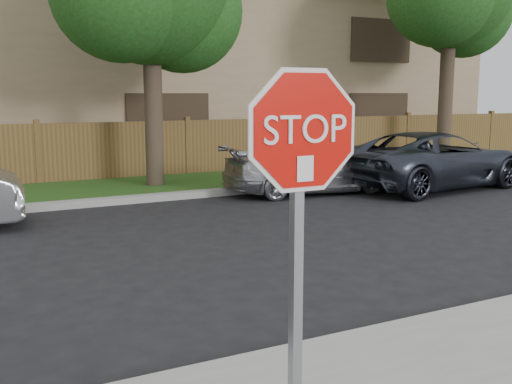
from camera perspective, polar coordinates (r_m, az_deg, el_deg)
ground at (r=5.43m, az=-3.01°, el=-16.41°), size 90.00×90.00×0.00m
far_curb at (r=12.97m, az=-17.99°, el=-1.19°), size 70.00×0.30×0.15m
grass_strip at (r=14.58m, az=-19.05°, el=-0.17°), size 70.00×3.00×0.12m
fence at (r=16.06m, az=-20.03°, el=3.28°), size 70.00×0.12×1.60m
apartment_building at (r=21.58m, az=-22.42°, el=11.84°), size 35.20×9.20×7.20m
stop_sign at (r=3.54m, az=4.31°, el=0.70°), size 1.01×0.13×2.55m
sedan_right at (r=14.28m, az=5.02°, el=2.28°), size 4.23×2.03×1.19m
sedan_far_right at (r=15.59m, az=16.61°, el=2.95°), size 5.31×2.87×1.42m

